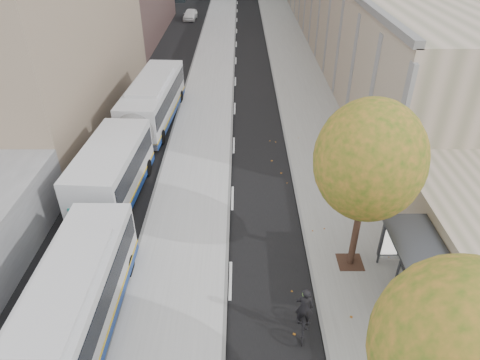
{
  "coord_description": "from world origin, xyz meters",
  "views": [
    {
      "loc": [
        -1.25,
        -0.81,
        13.34
      ],
      "look_at": [
        -1.24,
        15.93,
        2.5
      ],
      "focal_mm": 32.0,
      "sensor_mm": 36.0,
      "label": 1
    }
  ],
  "objects_px": {
    "cyclist": "(303,317)",
    "distant_car": "(190,14)",
    "bus_shelter": "(426,259)",
    "bus_far": "(139,125)"
  },
  "relations": [
    {
      "from": "cyclist",
      "to": "distant_car",
      "type": "xyz_separation_m",
      "value": [
        -9.04,
        50.76,
        -0.13
      ]
    },
    {
      "from": "bus_shelter",
      "to": "distant_car",
      "type": "xyz_separation_m",
      "value": [
        -13.68,
        49.25,
        -1.51
      ]
    },
    {
      "from": "bus_shelter",
      "to": "bus_far",
      "type": "xyz_separation_m",
      "value": [
        -13.29,
        12.7,
        -0.56
      ]
    },
    {
      "from": "bus_far",
      "to": "distant_car",
      "type": "xyz_separation_m",
      "value": [
        -0.39,
        36.56,
        -0.95
      ]
    },
    {
      "from": "cyclist",
      "to": "distant_car",
      "type": "relative_size",
      "value": 0.55
    },
    {
      "from": "bus_shelter",
      "to": "bus_far",
      "type": "bearing_deg",
      "value": 136.3
    },
    {
      "from": "bus_shelter",
      "to": "cyclist",
      "type": "height_order",
      "value": "bus_shelter"
    },
    {
      "from": "distant_car",
      "to": "cyclist",
      "type": "bearing_deg",
      "value": -76.64
    },
    {
      "from": "bus_shelter",
      "to": "bus_far",
      "type": "distance_m",
      "value": 18.39
    },
    {
      "from": "cyclist",
      "to": "bus_far",
      "type": "bearing_deg",
      "value": 128.72
    }
  ]
}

